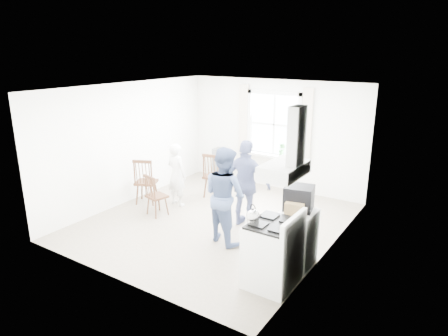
% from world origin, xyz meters
% --- Properties ---
extents(room_shell, '(4.62, 5.12, 2.64)m').
position_xyz_m(room_shell, '(0.00, 0.00, 1.30)').
color(room_shell, gray).
rests_on(room_shell, ground).
extents(window_assembly, '(1.88, 0.24, 1.70)m').
position_xyz_m(window_assembly, '(0.00, 2.45, 1.46)').
color(window_assembly, white).
rests_on(window_assembly, room_shell).
extents(range_hood, '(0.45, 0.76, 0.94)m').
position_xyz_m(range_hood, '(2.07, -1.35, 1.90)').
color(range_hood, white).
rests_on(range_hood, room_shell).
extents(shelf_unit, '(0.40, 0.30, 0.80)m').
position_xyz_m(shelf_unit, '(-1.40, 2.33, 0.40)').
color(shelf_unit, slate).
rests_on(shelf_unit, ground).
extents(gas_stove, '(0.68, 0.76, 1.12)m').
position_xyz_m(gas_stove, '(1.91, -1.35, 0.48)').
color(gas_stove, white).
rests_on(gas_stove, ground).
extents(kettle, '(0.19, 0.19, 0.27)m').
position_xyz_m(kettle, '(1.65, -1.50, 1.04)').
color(kettle, silver).
rests_on(kettle, gas_stove).
extents(low_cabinet, '(0.50, 0.55, 0.90)m').
position_xyz_m(low_cabinet, '(1.98, -0.65, 0.45)').
color(low_cabinet, white).
rests_on(low_cabinet, ground).
extents(stereo_stack, '(0.49, 0.45, 0.38)m').
position_xyz_m(stereo_stack, '(1.95, -0.59, 1.09)').
color(stereo_stack, black).
rests_on(stereo_stack, low_cabinet).
extents(cardboard_box, '(0.31, 0.25, 0.18)m').
position_xyz_m(cardboard_box, '(1.97, -0.78, 0.99)').
color(cardboard_box, tan).
rests_on(cardboard_box, low_cabinet).
extents(windsor_chair_a, '(0.51, 0.50, 1.05)m').
position_xyz_m(windsor_chair_a, '(-0.78, 1.04, 0.64)').
color(windsor_chair_a, '#412414').
rests_on(windsor_chair_a, ground).
extents(windsor_chair_b, '(0.45, 0.44, 0.87)m').
position_xyz_m(windsor_chair_b, '(-1.21, -0.47, 0.53)').
color(windsor_chair_b, '#412414').
rests_on(windsor_chair_b, ground).
extents(windsor_chair_c, '(0.57, 0.57, 1.03)m').
position_xyz_m(windsor_chair_c, '(-1.79, -0.09, 0.63)').
color(windsor_chair_c, '#412414').
rests_on(windsor_chair_c, ground).
extents(person_left, '(0.56, 0.56, 1.37)m').
position_xyz_m(person_left, '(-1.19, 0.28, 0.68)').
color(person_left, white).
rests_on(person_left, ground).
extents(person_mid, '(1.03, 1.03, 1.70)m').
position_xyz_m(person_mid, '(0.59, -0.57, 0.85)').
color(person_mid, '#465782').
rests_on(person_mid, ground).
extents(person_right, '(1.04, 1.04, 1.67)m').
position_xyz_m(person_right, '(0.57, 0.19, 0.83)').
color(person_right, navy).
rests_on(person_right, ground).
extents(potted_plant, '(0.20, 0.20, 0.31)m').
position_xyz_m(potted_plant, '(0.28, 2.36, 1.00)').
color(potted_plant, '#337233').
rests_on(potted_plant, window_assembly).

